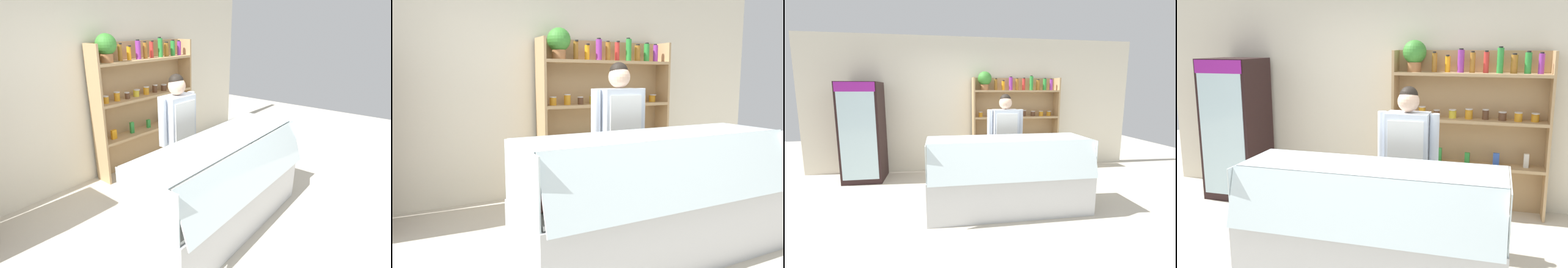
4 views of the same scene
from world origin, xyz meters
The scene contains 5 objects.
ground_plane centered at (0.00, 0.00, 0.00)m, with size 12.00×12.00×0.00m, color beige.
back_wall centered at (0.00, 2.17, 1.35)m, with size 6.80×0.10×2.70m, color silver.
shelving_unit centered at (0.72, 1.97, 1.15)m, with size 1.78×0.29×2.01m.
deli_display_case centered at (0.13, 0.06, 0.31)m, with size 2.17×0.80×1.01m.
shop_clerk centered at (0.29, 0.83, 0.93)m, with size 0.59×0.25×1.58m.
Camera 1 is at (-2.28, -1.53, 2.09)m, focal length 28.00 mm.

